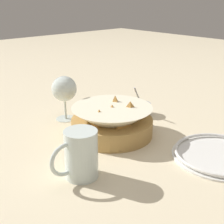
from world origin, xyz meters
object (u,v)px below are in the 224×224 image
(sauce_cup, at_px, (141,108))
(beer_mug, at_px, (80,156))
(food_basket, at_px, (113,122))
(side_plate, at_px, (220,154))
(wine_glass, at_px, (64,90))

(sauce_cup, distance_m, beer_mug, 0.40)
(food_basket, relative_size, side_plate, 0.99)
(beer_mug, bearing_deg, food_basket, -149.92)
(sauce_cup, relative_size, beer_mug, 0.87)
(wine_glass, height_order, side_plate, wine_glass)
(food_basket, xyz_separation_m, beer_mug, (0.19, 0.11, 0.01))
(wine_glass, distance_m, side_plate, 0.48)
(sauce_cup, bearing_deg, wine_glass, -32.96)
(wine_glass, relative_size, beer_mug, 1.22)
(side_plate, bearing_deg, beer_mug, -27.64)
(food_basket, xyz_separation_m, wine_glass, (0.03, -0.19, 0.06))
(wine_glass, height_order, beer_mug, wine_glass)
(wine_glass, xyz_separation_m, side_plate, (-0.13, 0.45, -0.09))
(food_basket, bearing_deg, beer_mug, 30.08)
(beer_mug, bearing_deg, wine_glass, -118.76)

